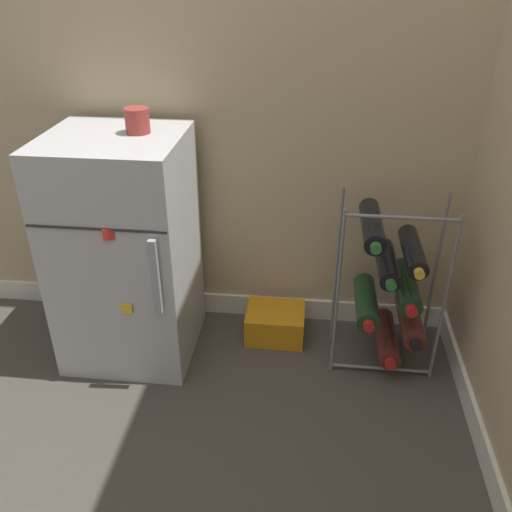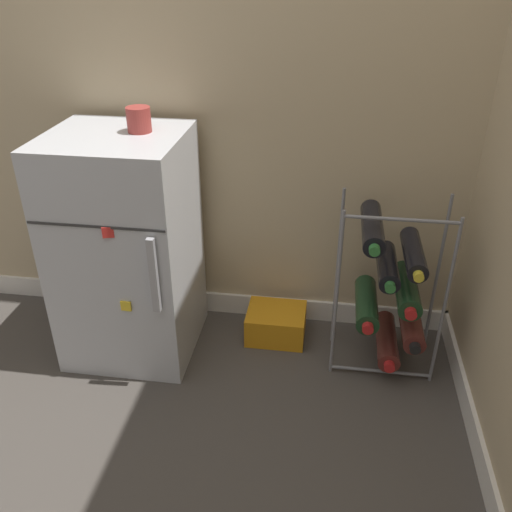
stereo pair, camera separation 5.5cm
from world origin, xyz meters
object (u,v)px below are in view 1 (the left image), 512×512
at_px(wine_rack, 391,288).
at_px(fridge_top_cup, 137,121).
at_px(mini_fridge, 126,251).
at_px(soda_box, 275,323).

xyz_separation_m(wine_rack, fridge_top_cup, (-0.88, 0.02, 0.57)).
distance_m(mini_fridge, soda_box, 0.66).
bearing_deg(fridge_top_cup, wine_rack, -1.37).
height_order(mini_fridge, fridge_top_cup, fridge_top_cup).
xyz_separation_m(wine_rack, soda_box, (-0.42, 0.09, -0.26)).
bearing_deg(fridge_top_cup, mini_fridge, -152.45).
bearing_deg(mini_fridge, fridge_top_cup, 27.55).
xyz_separation_m(mini_fridge, wine_rack, (0.96, 0.02, -0.11)).
relative_size(wine_rack, fridge_top_cup, 8.07).
relative_size(mini_fridge, wine_rack, 1.29).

